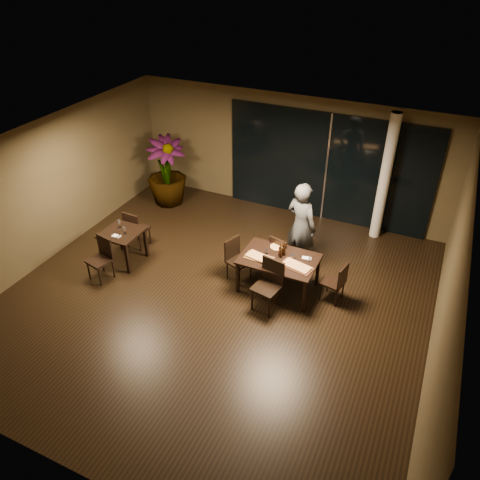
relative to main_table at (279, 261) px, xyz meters
name	(u,v)px	position (x,y,z in m)	size (l,w,h in m)	color
ground	(216,298)	(-1.00, -0.80, -0.68)	(8.00, 8.00, 0.00)	black
wall_back	(289,154)	(-1.00, 3.25, 0.82)	(8.00, 0.10, 3.00)	#4B4028
wall_front	(53,406)	(-1.00, -4.85, 0.82)	(8.00, 0.10, 3.00)	#4B4028
wall_left	(44,191)	(-5.05, -0.80, 0.82)	(0.10, 8.00, 3.00)	#4B4028
wall_right	(451,295)	(3.05, -0.80, 0.82)	(0.10, 8.00, 3.00)	#4B4028
ceiling	(211,156)	(-1.00, -0.80, 2.34)	(8.00, 8.00, 0.04)	white
window_panel	(327,168)	(0.00, 3.16, 0.67)	(5.00, 0.06, 2.70)	black
column	(385,178)	(1.40, 2.85, 0.82)	(0.24, 0.24, 3.00)	silver
main_table	(279,261)	(0.00, 0.00, 0.00)	(1.50, 1.00, 0.75)	black
side_table	(122,237)	(-3.40, -0.50, -0.05)	(0.80, 0.80, 0.75)	black
chair_main_far	(280,253)	(-0.16, 0.52, -0.18)	(0.51, 0.51, 0.89)	black
chair_main_near	(269,282)	(0.03, -0.56, -0.10)	(0.56, 0.56, 1.03)	black
chair_main_left	(236,257)	(-0.93, -0.01, -0.16)	(0.54, 0.54, 0.91)	black
chair_main_right	(337,281)	(1.16, 0.12, -0.19)	(0.46, 0.46, 0.86)	black
chair_side_far	(135,228)	(-3.47, 0.05, -0.16)	(0.46, 0.46, 0.93)	black
chair_side_near	(102,256)	(-3.45, -1.14, -0.15)	(0.52, 0.52, 0.93)	black
diner	(301,226)	(0.12, 0.95, 0.31)	(0.67, 0.44, 1.97)	#323537
potted_plant	(167,172)	(-3.95, 2.19, 0.22)	(0.98, 0.98, 1.80)	#214517
pizza_board_left	(259,258)	(-0.36, -0.16, 0.08)	(0.57, 0.29, 0.01)	#4D3018
pizza_board_right	(297,267)	(0.41, -0.13, 0.08)	(0.62, 0.31, 0.01)	#432315
oblong_pizza_left	(259,257)	(-0.36, -0.16, 0.10)	(0.50, 0.23, 0.02)	#6B090A
oblong_pizza_right	(297,266)	(0.41, -0.13, 0.10)	(0.52, 0.24, 0.02)	#690F09
round_pizza	(277,247)	(-0.17, 0.34, 0.08)	(0.28, 0.28, 0.01)	#BF3D15
bottle_a	(280,250)	(-0.01, 0.07, 0.22)	(0.06, 0.06, 0.29)	black
bottle_b	(281,252)	(0.02, 0.04, 0.21)	(0.06, 0.06, 0.27)	black
bottle_c	(284,248)	(0.04, 0.15, 0.24)	(0.07, 0.07, 0.33)	black
tumbler_left	(266,252)	(-0.29, 0.05, 0.12)	(0.07, 0.07, 0.08)	white
tumbler_right	(292,257)	(0.25, 0.08, 0.12)	(0.08, 0.08, 0.10)	white
napkin_near	(303,267)	(0.53, -0.10, 0.08)	(0.18, 0.10, 0.01)	silver
napkin_far	(307,258)	(0.49, 0.22, 0.08)	(0.18, 0.10, 0.01)	white
wine_glass_a	(119,224)	(-3.54, -0.37, 0.17)	(0.08, 0.08, 0.19)	white
wine_glass_b	(124,230)	(-3.29, -0.53, 0.16)	(0.07, 0.07, 0.16)	white
side_napkin	(116,236)	(-3.38, -0.69, 0.08)	(0.18, 0.11, 0.01)	white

